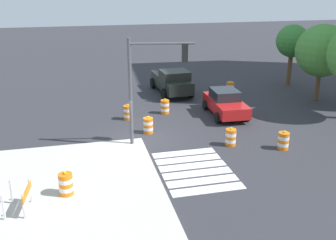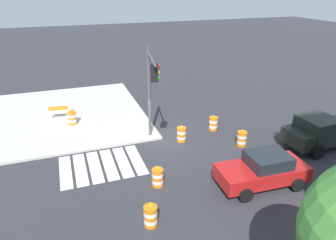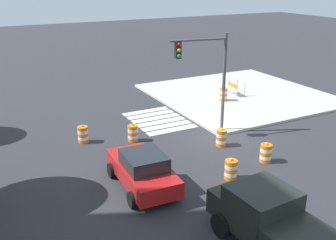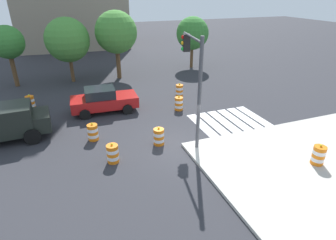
% 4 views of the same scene
% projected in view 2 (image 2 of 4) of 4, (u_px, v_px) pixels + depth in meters
% --- Properties ---
extents(ground_plane, '(120.00, 120.00, 0.00)m').
position_uv_depth(ground_plane, '(162.00, 139.00, 19.39)').
color(ground_plane, '#2D2D33').
extents(sidewalk_corner, '(12.00, 12.00, 0.15)m').
position_uv_depth(sidewalk_corner, '(59.00, 115.00, 22.71)').
color(sidewalk_corner, '#BCB7AD').
rests_on(sidewalk_corner, ground).
extents(crosswalk_stripes, '(4.35, 3.20, 0.02)m').
position_uv_depth(crosswalk_stripes, '(102.00, 165.00, 16.62)').
color(crosswalk_stripes, silver).
rests_on(crosswalk_stripes, ground).
extents(sports_car, '(4.38, 2.30, 1.63)m').
position_uv_depth(sports_car, '(263.00, 170.00, 14.78)').
color(sports_car, red).
rests_on(sports_car, ground).
extents(pickup_truck, '(5.25, 2.56, 1.92)m').
position_uv_depth(pickup_truck, '(323.00, 131.00, 18.25)').
color(pickup_truck, black).
rests_on(pickup_truck, ground).
extents(traffic_barrel_near_corner, '(0.56, 0.56, 1.02)m').
position_uv_depth(traffic_barrel_near_corner, '(158.00, 177.00, 14.83)').
color(traffic_barrel_near_corner, orange).
rests_on(traffic_barrel_near_corner, ground).
extents(traffic_barrel_crosswalk_end, '(0.56, 0.56, 1.02)m').
position_uv_depth(traffic_barrel_crosswalk_end, '(213.00, 123.00, 20.49)').
color(traffic_barrel_crosswalk_end, orange).
rests_on(traffic_barrel_crosswalk_end, ground).
extents(traffic_barrel_median_far, '(0.56, 0.56, 1.02)m').
position_uv_depth(traffic_barrel_median_far, '(242.00, 139.00, 18.51)').
color(traffic_barrel_median_far, orange).
rests_on(traffic_barrel_median_far, ground).
extents(traffic_barrel_far_curb, '(0.56, 0.56, 1.02)m').
position_uv_depth(traffic_barrel_far_curb, '(151.00, 216.00, 12.38)').
color(traffic_barrel_far_curb, orange).
rests_on(traffic_barrel_far_curb, ground).
extents(traffic_barrel_lane_center, '(0.56, 0.56, 1.02)m').
position_uv_depth(traffic_barrel_lane_center, '(181.00, 134.00, 19.03)').
color(traffic_barrel_lane_center, orange).
rests_on(traffic_barrel_lane_center, ground).
extents(traffic_barrel_on_sidewalk, '(0.56, 0.56, 1.02)m').
position_uv_depth(traffic_barrel_on_sidewalk, '(72.00, 118.00, 20.96)').
color(traffic_barrel_on_sidewalk, orange).
rests_on(traffic_barrel_on_sidewalk, sidewalk_corner).
extents(construction_barricade, '(1.32, 0.91, 1.00)m').
position_uv_depth(construction_barricade, '(59.00, 110.00, 21.99)').
color(construction_barricade, silver).
rests_on(construction_barricade, sidewalk_corner).
extents(traffic_light_pole, '(0.76, 3.25, 5.50)m').
position_uv_depth(traffic_light_pole, '(151.00, 83.00, 17.11)').
color(traffic_light_pole, '#4C4C51').
rests_on(traffic_light_pole, sidewalk_corner).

